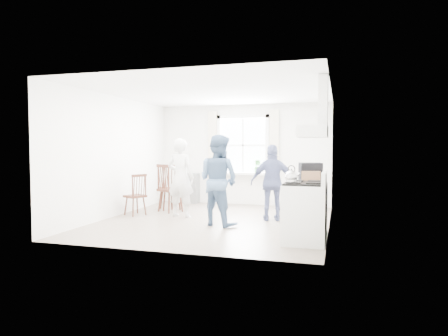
# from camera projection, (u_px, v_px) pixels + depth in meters

# --- Properties ---
(room_shell) EXTENTS (4.62, 5.12, 2.64)m
(room_shell) POSITION_uv_depth(u_px,v_px,m) (214.00, 157.00, 8.04)
(room_shell) COLOR gray
(room_shell) RESTS_ON ground
(window_assembly) EXTENTS (1.88, 0.24, 1.70)m
(window_assembly) POSITION_uv_depth(u_px,v_px,m) (243.00, 149.00, 10.37)
(window_assembly) COLOR white
(window_assembly) RESTS_ON room_shell
(range_hood) EXTENTS (0.45, 0.76, 0.94)m
(range_hood) POSITION_uv_depth(u_px,v_px,m) (316.00, 121.00, 6.13)
(range_hood) COLOR white
(range_hood) RESTS_ON room_shell
(shelf_unit) EXTENTS (0.40, 0.30, 0.80)m
(shelf_unit) POSITION_uv_depth(u_px,v_px,m) (191.00, 188.00, 10.71)
(shelf_unit) COLOR gray
(shelf_unit) RESTS_ON ground
(gas_stove) EXTENTS (0.68, 0.76, 1.12)m
(gas_stove) POSITION_uv_depth(u_px,v_px,m) (305.00, 212.00, 6.25)
(gas_stove) COLOR white
(gas_stove) RESTS_ON ground
(kettle) EXTENTS (0.19, 0.19, 0.27)m
(kettle) POSITION_uv_depth(u_px,v_px,m) (291.00, 177.00, 6.14)
(kettle) COLOR silver
(kettle) RESTS_ON gas_stove
(low_cabinet) EXTENTS (0.50, 0.55, 0.90)m
(low_cabinet) POSITION_uv_depth(u_px,v_px,m) (312.00, 208.00, 6.91)
(low_cabinet) COLOR white
(low_cabinet) RESTS_ON ground
(stereo_stack) EXTENTS (0.44, 0.41, 0.33)m
(stereo_stack) POSITION_uv_depth(u_px,v_px,m) (310.00, 172.00, 6.93)
(stereo_stack) COLOR black
(stereo_stack) RESTS_ON low_cabinet
(cardboard_box) EXTENTS (0.31, 0.23, 0.19)m
(cardboard_box) POSITION_uv_depth(u_px,v_px,m) (311.00, 177.00, 6.78)
(cardboard_box) COLOR #9A6B4A
(cardboard_box) RESTS_ON low_cabinet
(windsor_chair_a) EXTENTS (0.64, 0.63, 1.10)m
(windsor_chair_a) POSITION_uv_depth(u_px,v_px,m) (171.00, 182.00, 9.46)
(windsor_chair_a) COLOR #3F1E14
(windsor_chair_a) RESTS_ON ground
(windsor_chair_b) EXTENTS (0.64, 0.63, 1.12)m
(windsor_chair_b) POSITION_uv_depth(u_px,v_px,m) (166.00, 183.00, 9.16)
(windsor_chair_b) COLOR #3F1E14
(windsor_chair_b) RESTS_ON ground
(windsor_chair_c) EXTENTS (0.51, 0.52, 0.92)m
(windsor_chair_c) POSITION_uv_depth(u_px,v_px,m) (138.00, 190.00, 8.72)
(windsor_chair_c) COLOR #3F1E14
(windsor_chair_c) RESTS_ON ground
(person_left) EXTENTS (0.68, 0.68, 1.69)m
(person_left) POSITION_uv_depth(u_px,v_px,m) (181.00, 178.00, 8.54)
(person_left) COLOR silver
(person_left) RESTS_ON ground
(person_mid) EXTENTS (1.09, 1.09, 1.74)m
(person_mid) POSITION_uv_depth(u_px,v_px,m) (218.00, 180.00, 7.64)
(person_mid) COLOR #4B668B
(person_mid) RESTS_ON ground
(person_right) EXTENTS (1.10, 1.10, 1.56)m
(person_right) POSITION_uv_depth(u_px,v_px,m) (273.00, 183.00, 8.12)
(person_right) COLOR navy
(person_right) RESTS_ON ground
(potted_plant) EXTENTS (0.23, 0.23, 0.33)m
(potted_plant) POSITION_uv_depth(u_px,v_px,m) (257.00, 166.00, 10.20)
(potted_plant) COLOR #357736
(potted_plant) RESTS_ON window_assembly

